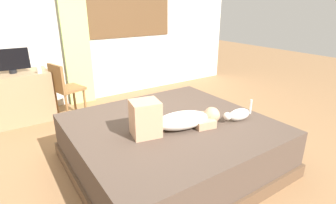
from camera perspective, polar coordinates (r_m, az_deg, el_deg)
name	(u,v)px	position (r m, az deg, el deg)	size (l,w,h in m)	color
ground_plane	(166,163)	(3.06, -0.46, -12.88)	(16.00, 16.00, 0.00)	olive
back_wall_with_window	(83,17)	(4.94, -17.85, 16.89)	(6.40, 0.14, 2.90)	silver
bed	(171,144)	(2.91, 0.58, -9.04)	(2.02, 1.92, 0.51)	brown
person_lying	(173,119)	(2.60, 1.10, -3.70)	(0.94, 0.42, 0.34)	silver
cat	(238,115)	(2.92, 14.73, -2.63)	(0.36, 0.15, 0.21)	silver
desk	(19,97)	(4.53, -29.35, 0.87)	(0.90, 0.56, 0.74)	#997A56
tv_monitor	(11,61)	(4.40, -30.67, 7.64)	(0.48, 0.10, 0.35)	black
cup	(39,70)	(4.24, -25.90, 6.21)	(0.06, 0.06, 0.10)	white
chair_by_desk	(64,87)	(4.28, -21.38, 3.07)	(0.47, 0.47, 0.86)	brown
curtain_left	(75,27)	(4.79, -19.41, 14.98)	(0.44, 0.06, 2.64)	#ADCC75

